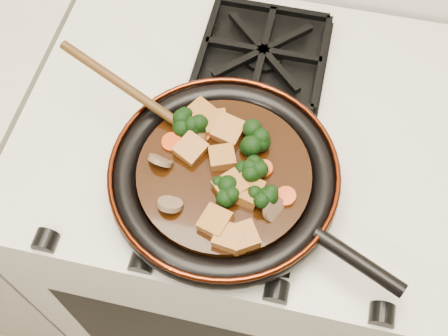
# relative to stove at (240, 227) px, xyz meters

# --- Properties ---
(stove) EXTENTS (0.76, 0.60, 0.90)m
(stove) POSITION_rel_stove_xyz_m (0.00, 0.00, 0.00)
(stove) COLOR beige
(stove) RESTS_ON ground
(burner_grate_front) EXTENTS (0.23, 0.23, 0.03)m
(burner_grate_front) POSITION_rel_stove_xyz_m (0.00, -0.14, 0.46)
(burner_grate_front) COLOR black
(burner_grate_front) RESTS_ON stove
(burner_grate_back) EXTENTS (0.23, 0.23, 0.03)m
(burner_grate_back) POSITION_rel_stove_xyz_m (0.00, 0.14, 0.46)
(burner_grate_back) COLOR black
(burner_grate_back) RESTS_ON stove
(skillet) EXTENTS (0.45, 0.35, 0.05)m
(skillet) POSITION_rel_stove_xyz_m (-0.01, -0.14, 0.49)
(skillet) COLOR black
(skillet) RESTS_ON burner_grate_front
(braising_sauce) EXTENTS (0.26, 0.26, 0.02)m
(braising_sauce) POSITION_rel_stove_xyz_m (-0.01, -0.13, 0.50)
(braising_sauce) COLOR black
(braising_sauce) RESTS_ON skillet
(tofu_cube_0) EXTENTS (0.05, 0.05, 0.03)m
(tofu_cube_0) POSITION_rel_stove_xyz_m (-0.02, -0.07, 0.52)
(tofu_cube_0) COLOR #925921
(tofu_cube_0) RESTS_ON braising_sauce
(tofu_cube_1) EXTENTS (0.06, 0.06, 0.03)m
(tofu_cube_1) POSITION_rel_stove_xyz_m (0.01, -0.16, 0.52)
(tofu_cube_1) COLOR #925921
(tofu_cube_1) RESTS_ON braising_sauce
(tofu_cube_2) EXTENTS (0.05, 0.05, 0.03)m
(tofu_cube_2) POSITION_rel_stove_xyz_m (-0.00, -0.22, 0.52)
(tofu_cube_2) COLOR #925921
(tofu_cube_2) RESTS_ON braising_sauce
(tofu_cube_3) EXTENTS (0.05, 0.05, 0.02)m
(tofu_cube_3) POSITION_rel_stove_xyz_m (0.04, -0.23, 0.52)
(tofu_cube_3) COLOR #925921
(tofu_cube_3) RESTS_ON braising_sauce
(tofu_cube_4) EXTENTS (0.05, 0.05, 0.03)m
(tofu_cube_4) POSITION_rel_stove_xyz_m (0.03, -0.16, 0.52)
(tofu_cube_4) COLOR #925921
(tofu_cube_4) RESTS_ON braising_sauce
(tofu_cube_5) EXTENTS (0.05, 0.05, 0.02)m
(tofu_cube_5) POSITION_rel_stove_xyz_m (-0.04, -0.06, 0.52)
(tofu_cube_5) COLOR #925921
(tofu_cube_5) RESTS_ON braising_sauce
(tofu_cube_6) EXTENTS (0.04, 0.04, 0.02)m
(tofu_cube_6) POSITION_rel_stove_xyz_m (0.02, -0.24, 0.52)
(tofu_cube_6) COLOR #925921
(tofu_cube_6) RESTS_ON braising_sauce
(tofu_cube_7) EXTENTS (0.05, 0.05, 0.03)m
(tofu_cube_7) POSITION_rel_stove_xyz_m (-0.07, -0.05, 0.52)
(tofu_cube_7) COLOR #925921
(tofu_cube_7) RESTS_ON braising_sauce
(tofu_cube_8) EXTENTS (0.05, 0.06, 0.03)m
(tofu_cube_8) POSITION_rel_stove_xyz_m (-0.07, -0.11, 0.52)
(tofu_cube_8) COLOR #925921
(tofu_cube_8) RESTS_ON braising_sauce
(tofu_cube_9) EXTENTS (0.05, 0.05, 0.02)m
(tofu_cube_9) POSITION_rel_stove_xyz_m (-0.02, -0.12, 0.52)
(tofu_cube_9) COLOR #925921
(tofu_cube_9) RESTS_ON braising_sauce
(broccoli_floret_0) EXTENTS (0.08, 0.08, 0.06)m
(broccoli_floret_0) POSITION_rel_stove_xyz_m (0.03, -0.13, 0.52)
(broccoli_floret_0) COLOR black
(broccoli_floret_0) RESTS_ON braising_sauce
(broccoli_floret_1) EXTENTS (0.08, 0.08, 0.05)m
(broccoli_floret_1) POSITION_rel_stove_xyz_m (-0.08, -0.07, 0.52)
(broccoli_floret_1) COLOR black
(broccoli_floret_1) RESTS_ON braising_sauce
(broccoli_floret_2) EXTENTS (0.09, 0.08, 0.07)m
(broccoli_floret_2) POSITION_rel_stove_xyz_m (-0.07, -0.07, 0.52)
(broccoli_floret_2) COLOR black
(broccoli_floret_2) RESTS_ON braising_sauce
(broccoli_floret_3) EXTENTS (0.08, 0.08, 0.06)m
(broccoli_floret_3) POSITION_rel_stove_xyz_m (0.00, -0.17, 0.52)
(broccoli_floret_3) COLOR black
(broccoli_floret_3) RESTS_ON braising_sauce
(broccoli_floret_4) EXTENTS (0.07, 0.09, 0.07)m
(broccoli_floret_4) POSITION_rel_stove_xyz_m (0.05, -0.17, 0.52)
(broccoli_floret_4) COLOR black
(broccoli_floret_4) RESTS_ON braising_sauce
(broccoli_floret_5) EXTENTS (0.08, 0.09, 0.07)m
(broccoli_floret_5) POSITION_rel_stove_xyz_m (0.03, -0.08, 0.52)
(broccoli_floret_5) COLOR black
(broccoli_floret_5) RESTS_ON braising_sauce
(broccoli_floret_6) EXTENTS (0.09, 0.09, 0.06)m
(broccoli_floret_6) POSITION_rel_stove_xyz_m (0.02, -0.08, 0.52)
(broccoli_floret_6) COLOR black
(broccoli_floret_6) RESTS_ON braising_sauce
(broccoli_floret_7) EXTENTS (0.07, 0.07, 0.07)m
(broccoli_floret_7) POSITION_rel_stove_xyz_m (0.03, -0.14, 0.52)
(broccoli_floret_7) COLOR black
(broccoli_floret_7) RESTS_ON braising_sauce
(carrot_coin_0) EXTENTS (0.03, 0.03, 0.02)m
(carrot_coin_0) POSITION_rel_stove_xyz_m (0.05, -0.12, 0.51)
(carrot_coin_0) COLOR #C03205
(carrot_coin_0) RESTS_ON braising_sauce
(carrot_coin_1) EXTENTS (0.03, 0.03, 0.01)m
(carrot_coin_1) POSITION_rel_stove_xyz_m (0.09, -0.16, 0.51)
(carrot_coin_1) COLOR #C03205
(carrot_coin_1) RESTS_ON braising_sauce
(carrot_coin_2) EXTENTS (0.03, 0.03, 0.02)m
(carrot_coin_2) POSITION_rel_stove_xyz_m (-0.06, -0.08, 0.51)
(carrot_coin_2) COLOR #C03205
(carrot_coin_2) RESTS_ON braising_sauce
(carrot_coin_3) EXTENTS (0.03, 0.03, 0.01)m
(carrot_coin_3) POSITION_rel_stove_xyz_m (-0.10, -0.10, 0.51)
(carrot_coin_3) COLOR #C03205
(carrot_coin_3) RESTS_ON braising_sauce
(carrot_coin_4) EXTENTS (0.03, 0.03, 0.01)m
(carrot_coin_4) POSITION_rel_stove_xyz_m (-0.06, -0.11, 0.51)
(carrot_coin_4) COLOR #C03205
(carrot_coin_4) RESTS_ON braising_sauce
(carrot_coin_5) EXTENTS (0.03, 0.03, 0.02)m
(carrot_coin_5) POSITION_rel_stove_xyz_m (-0.05, -0.05, 0.51)
(carrot_coin_5) COLOR #C03205
(carrot_coin_5) RESTS_ON braising_sauce
(mushroom_slice_0) EXTENTS (0.04, 0.04, 0.03)m
(mushroom_slice_0) POSITION_rel_stove_xyz_m (-0.07, -0.21, 0.52)
(mushroom_slice_0) COLOR brown
(mushroom_slice_0) RESTS_ON braising_sauce
(mushroom_slice_1) EXTENTS (0.04, 0.04, 0.03)m
(mushroom_slice_1) POSITION_rel_stove_xyz_m (-0.11, -0.14, 0.52)
(mushroom_slice_1) COLOR brown
(mushroom_slice_1) RESTS_ON braising_sauce
(mushroom_slice_2) EXTENTS (0.04, 0.05, 0.04)m
(mushroom_slice_2) POSITION_rel_stove_xyz_m (0.07, -0.18, 0.52)
(mushroom_slice_2) COLOR brown
(mushroom_slice_2) RESTS_ON braising_sauce
(wooden_spoon) EXTENTS (0.15, 0.07, 0.24)m
(wooden_spoon) POSITION_rel_stove_xyz_m (-0.14, -0.06, 0.53)
(wooden_spoon) COLOR #41280D
(wooden_spoon) RESTS_ON braising_sauce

